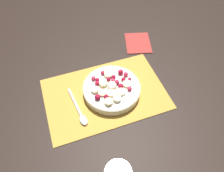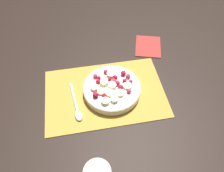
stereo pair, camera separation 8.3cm
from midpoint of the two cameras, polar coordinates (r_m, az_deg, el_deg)
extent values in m
plane|color=black|center=(0.87, -4.56, -2.30)|extent=(3.00, 3.00, 0.00)
cube|color=gold|center=(0.87, -4.57, -2.18)|extent=(0.47, 0.31, 0.01)
cylinder|color=silver|center=(0.85, -2.79, -1.19)|extent=(0.22, 0.22, 0.03)
torus|color=silver|center=(0.85, -2.82, -0.72)|extent=(0.22, 0.22, 0.01)
cylinder|color=white|center=(0.84, -2.83, -0.54)|extent=(0.20, 0.20, 0.00)
cylinder|color=#F4EAB7|center=(0.83, -7.33, -1.29)|extent=(0.04, 0.04, 0.01)
cylinder|color=beige|center=(0.84, 1.11, 0.38)|extent=(0.04, 0.04, 0.01)
cylinder|color=#F4EAB7|center=(0.82, -0.53, -1.78)|extent=(0.05, 0.05, 0.01)
cylinder|color=beige|center=(0.79, -3.88, -4.39)|extent=(0.04, 0.04, 0.01)
cylinder|color=#F4EAB7|center=(0.80, -1.63, -3.58)|extent=(0.03, 0.03, 0.01)
cylinder|color=#F4EAB7|center=(0.87, -3.62, 2.90)|extent=(0.04, 0.04, 0.01)
cylinder|color=beige|center=(0.82, -3.25, -2.05)|extent=(0.05, 0.05, 0.01)
cylinder|color=#F4EAB7|center=(0.84, -2.77, -0.19)|extent=(0.04, 0.04, 0.01)
cylinder|color=beige|center=(0.84, -5.02, 0.45)|extent=(0.04, 0.04, 0.01)
cylinder|color=beige|center=(0.82, -5.45, -2.02)|extent=(0.04, 0.04, 0.01)
sphere|color=#DB3356|center=(0.85, -2.59, 1.25)|extent=(0.02, 0.02, 0.02)
sphere|color=red|center=(0.83, -0.59, -0.15)|extent=(0.02, 0.02, 0.02)
sphere|color=#D12347|center=(0.86, 1.81, 1.63)|extent=(0.01, 0.01, 0.01)
sphere|color=#B21433|center=(0.85, 0.21, 1.58)|extent=(0.02, 0.02, 0.02)
sphere|color=#DB3356|center=(0.82, 1.75, -0.89)|extent=(0.02, 0.02, 0.02)
sphere|color=#DB3356|center=(0.87, 0.89, 2.92)|extent=(0.02, 0.02, 0.02)
sphere|color=#B21433|center=(0.80, -4.45, -3.03)|extent=(0.02, 0.02, 0.02)
sphere|color=#B21433|center=(0.86, -6.64, 1.47)|extent=(0.01, 0.01, 0.01)
sphere|color=#DB3356|center=(0.86, -7.64, 1.85)|extent=(0.02, 0.02, 0.02)
sphere|color=red|center=(0.87, -0.46, 3.52)|extent=(0.02, 0.02, 0.02)
sphere|color=red|center=(0.86, -2.31, 2.23)|extent=(0.02, 0.02, 0.02)
sphere|color=#D12347|center=(0.88, -5.15, 3.33)|extent=(0.02, 0.02, 0.02)
sphere|color=#B21433|center=(0.80, -6.76, -3.08)|extent=(0.02, 0.02, 0.02)
sphere|color=#D12347|center=(0.84, -1.55, 0.81)|extent=(0.02, 0.02, 0.02)
sphere|color=red|center=(0.85, -6.73, 0.58)|extent=(0.02, 0.02, 0.02)
sphere|color=#B21433|center=(0.86, -3.70, 1.57)|extent=(0.02, 0.02, 0.02)
cube|color=silver|center=(0.86, -12.47, -4.28)|extent=(0.03, 0.14, 0.00)
ellipsoid|color=silver|center=(0.81, -10.44, -8.92)|extent=(0.03, 0.05, 0.01)
cube|color=#A3332D|center=(1.07, 4.56, 11.13)|extent=(0.15, 0.17, 0.01)
camera|label=1|loc=(0.04, -92.87, -3.71)|focal=35.00mm
camera|label=2|loc=(0.04, 87.13, 3.71)|focal=35.00mm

